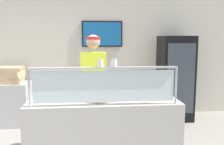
{
  "coord_description": "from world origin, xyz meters",
  "views": [
    {
      "loc": [
        0.76,
        -2.61,
        1.7
      ],
      "look_at": [
        1.04,
        0.38,
        1.28
      ],
      "focal_mm": 38.91,
      "sensor_mm": 36.0,
      "label": 1
    }
  ],
  "objects": [
    {
      "name": "worker_figure",
      "position": [
        0.82,
        1.01,
        1.01
      ],
      "size": [
        0.41,
        0.5,
        1.76
      ],
      "color": "#23232D",
      "rests_on": "ground"
    },
    {
      "name": "parmesan_shaker",
      "position": [
        0.88,
        0.06,
        1.43
      ],
      "size": [
        0.06,
        0.06,
        0.09
      ],
      "color": "white",
      "rests_on": "sneeze_guard"
    },
    {
      "name": "drink_fridge",
      "position": [
        2.55,
        2.27,
        0.88
      ],
      "size": [
        0.66,
        0.64,
        1.76
      ],
      "color": "black",
      "rests_on": "ground"
    },
    {
      "name": "sneeze_guard",
      "position": [
        0.93,
        0.06,
        1.23
      ],
      "size": [
        1.68,
        0.06,
        0.44
      ],
      "color": "#B2B5BC",
      "rests_on": "serving_counter"
    },
    {
      "name": "pizza_tray",
      "position": [
        0.87,
        0.37,
        0.97
      ],
      "size": [
        0.48,
        0.48,
        0.04
      ],
      "color": "#9EA0A8",
      "rests_on": "serving_counter"
    },
    {
      "name": "shop_rear_unit",
      "position": [
        0.93,
        2.71,
        1.36
      ],
      "size": [
        6.25,
        0.13,
        2.7
      ],
      "color": "silver",
      "rests_on": "ground"
    },
    {
      "name": "pizza_box_stack",
      "position": [
        -0.79,
        2.23,
        1.0
      ],
      "size": [
        0.49,
        0.48,
        0.31
      ],
      "color": "tan",
      "rests_on": "prep_shelf"
    },
    {
      "name": "pepper_flake_shaker",
      "position": [
        1.03,
        0.06,
        1.43
      ],
      "size": [
        0.07,
        0.07,
        0.09
      ],
      "color": "white",
      "rests_on": "sneeze_guard"
    },
    {
      "name": "pizza_server",
      "position": [
        0.86,
        0.35,
        0.99
      ],
      "size": [
        0.12,
        0.29,
        0.01
      ],
      "primitive_type": "cube",
      "rotation": [
        0.0,
        0.0,
        0.18
      ],
      "color": "#ADAFB7",
      "rests_on": "pizza_tray"
    },
    {
      "name": "serving_counter",
      "position": [
        0.93,
        0.35,
        0.47
      ],
      "size": [
        1.85,
        0.7,
        0.95
      ],
      "primitive_type": "cube",
      "color": "#BCB7B2",
      "rests_on": "ground"
    },
    {
      "name": "prep_shelf",
      "position": [
        -0.79,
        2.23,
        0.42
      ],
      "size": [
        0.7,
        0.55,
        0.84
      ],
      "primitive_type": "cube",
      "color": "#B7BABF",
      "rests_on": "ground"
    }
  ]
}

